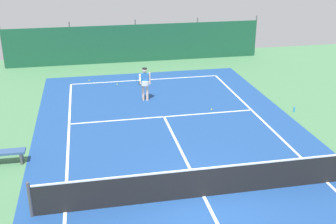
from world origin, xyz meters
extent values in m
plane|color=#4C8456|center=(0.00, 0.00, 0.00)|extent=(36.00, 36.00, 0.00)
cube|color=#1E478C|center=(0.00, 0.00, 0.00)|extent=(11.02, 26.60, 0.01)
cube|color=white|center=(0.00, 11.90, 0.01)|extent=(8.22, 0.10, 0.01)
cube|color=white|center=(-4.11, 0.00, 0.01)|extent=(0.10, 23.80, 0.01)
cube|color=white|center=(4.11, 0.00, 0.01)|extent=(0.10, 23.80, 0.01)
cube|color=white|center=(0.00, 6.40, 0.01)|extent=(8.22, 0.10, 0.01)
cube|color=white|center=(0.00, 0.00, 0.01)|extent=(0.10, 12.80, 0.01)
cube|color=white|center=(0.00, 11.75, 0.01)|extent=(0.10, 0.30, 0.01)
cube|color=black|center=(0.00, 0.00, 0.47)|extent=(9.92, 0.03, 0.95)
cube|color=white|center=(0.00, 0.00, 0.97)|extent=(9.92, 0.04, 0.05)
cylinder|color=#47474C|center=(-5.01, 0.00, 0.55)|extent=(0.10, 0.10, 1.10)
cube|color=#195138|center=(0.00, 15.91, 1.20)|extent=(16.22, 0.06, 2.40)
cylinder|color=#595B60|center=(-8.11, 15.97, 1.35)|extent=(0.08, 0.08, 2.70)
cylinder|color=#595B60|center=(-4.05, 15.97, 1.35)|extent=(0.08, 0.08, 2.70)
cylinder|color=#595B60|center=(0.00, 15.97, 1.35)|extent=(0.08, 0.08, 2.70)
cylinder|color=#595B60|center=(4.05, 15.97, 1.35)|extent=(0.08, 0.08, 2.70)
cylinder|color=#595B60|center=(8.11, 15.97, 1.35)|extent=(0.08, 0.08, 2.70)
cube|color=#234C1E|center=(0.00, 16.51, 0.55)|extent=(14.60, 0.70, 1.10)
cylinder|color=beige|center=(-0.40, 8.64, 0.41)|extent=(0.12, 0.12, 0.82)
cylinder|color=beige|center=(-0.60, 8.67, 0.41)|extent=(0.12, 0.12, 0.82)
cylinder|color=white|center=(-0.50, 8.65, 0.90)|extent=(0.40, 0.40, 0.22)
cube|color=#2D6BB7|center=(-0.50, 8.65, 1.10)|extent=(0.38, 0.25, 0.56)
sphere|color=beige|center=(-0.50, 8.65, 1.53)|extent=(0.22, 0.22, 0.22)
cylinder|color=black|center=(-0.50, 8.65, 1.62)|extent=(0.23, 0.23, 0.04)
cylinder|color=beige|center=(-0.27, 8.62, 1.13)|extent=(0.09, 0.09, 0.58)
cylinder|color=beige|center=(-0.74, 8.56, 1.13)|extent=(0.16, 0.53, 0.41)
cylinder|color=black|center=(-0.83, 8.27, 1.02)|extent=(0.07, 0.28, 0.13)
torus|color=teal|center=(-0.83, 8.27, 1.24)|extent=(0.32, 0.17, 0.29)
sphere|color=#CCDB33|center=(-1.64, 11.33, 0.03)|extent=(0.07, 0.07, 0.07)
sphere|color=#CCDB33|center=(-3.12, 12.37, 0.03)|extent=(0.07, 0.07, 0.07)
sphere|color=#CCDB33|center=(2.31, 6.77, 0.03)|extent=(0.07, 0.07, 0.07)
cube|color=#335184|center=(-6.31, 3.32, 0.45)|extent=(1.60, 0.40, 0.08)
cube|color=#4C4C51|center=(-5.66, 3.32, 0.23)|extent=(0.08, 0.36, 0.45)
cylinder|color=#338CD8|center=(5.93, 5.82, 0.12)|extent=(0.08, 0.08, 0.24)
camera|label=1|loc=(-3.20, -10.38, 7.14)|focal=44.73mm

